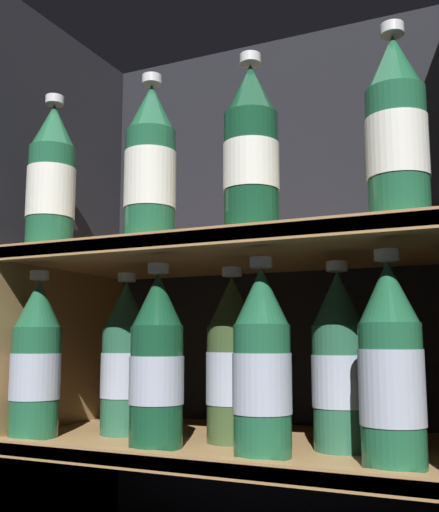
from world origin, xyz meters
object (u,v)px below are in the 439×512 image
(bottle_upper_front_3, at_px, (397,133))
(bottle_lower_front_1, at_px, (157,364))
(bottle_lower_front_3, at_px, (391,370))
(bottle_lower_back_2, at_px, (340,365))
(bottle_upper_front_0, at_px, (51,181))
(bottle_lower_back_1, at_px, (232,364))
(bottle_lower_back_0, at_px, (125,362))
(bottle_lower_front_2, at_px, (262,367))
(bottle_upper_front_2, at_px, (251,153))
(bottle_lower_front_0, at_px, (36,362))
(bottle_upper_front_1, at_px, (150,168))

(bottle_upper_front_3, relative_size, bottle_lower_front_1, 1.00)
(bottle_lower_front_1, bearing_deg, bottle_lower_front_3, -0.00)
(bottle_lower_back_2, bearing_deg, bottle_lower_front_1, -160.53)
(bottle_upper_front_0, distance_m, bottle_lower_back_1, 0.43)
(bottle_lower_front_3, distance_m, bottle_lower_back_1, 0.27)
(bottle_lower_back_0, xyz_separation_m, bottle_lower_back_2, (0.36, 0.00, 0.00))
(bottle_upper_front_3, bearing_deg, bottle_lower_front_1, 180.00)
(bottle_lower_front_1, distance_m, bottle_lower_back_1, 0.12)
(bottle_lower_front_1, height_order, bottle_lower_front_2, same)
(bottle_upper_front_2, distance_m, bottle_lower_front_3, 0.35)
(bottle_lower_front_3, bearing_deg, bottle_upper_front_3, 0.00)
(bottle_lower_front_2, relative_size, bottle_lower_front_3, 1.00)
(bottle_lower_front_0, relative_size, bottle_lower_front_3, 1.00)
(bottle_upper_front_1, relative_size, bottle_lower_front_2, 1.00)
(bottle_lower_front_1, bearing_deg, bottle_upper_front_2, 0.00)
(bottle_upper_front_3, relative_size, bottle_lower_front_0, 1.00)
(bottle_upper_front_3, distance_m, bottle_lower_back_1, 0.41)
(bottle_lower_front_0, bearing_deg, bottle_lower_back_1, 15.92)
(bottle_upper_front_0, relative_size, bottle_lower_front_0, 1.00)
(bottle_upper_front_0, xyz_separation_m, bottle_upper_front_3, (0.56, 0.00, 0.00))
(bottle_upper_front_0, relative_size, bottle_lower_back_1, 1.00)
(bottle_lower_back_2, bearing_deg, bottle_upper_front_0, -169.14)
(bottle_upper_front_2, height_order, bottle_lower_back_1, bottle_upper_front_2)
(bottle_upper_front_1, height_order, bottle_lower_back_0, bottle_upper_front_1)
(bottle_lower_front_1, bearing_deg, bottle_lower_back_0, 142.14)
(bottle_lower_front_1, height_order, bottle_lower_back_0, same)
(bottle_upper_front_0, xyz_separation_m, bottle_lower_front_3, (0.54, 0.00, -0.30))
(bottle_lower_front_2, relative_size, bottle_lower_back_1, 1.00)
(bottle_upper_front_2, relative_size, bottle_lower_front_2, 1.00)
(bottle_upper_front_2, height_order, bottle_lower_front_3, bottle_upper_front_2)
(bottle_lower_back_0, bearing_deg, bottle_lower_back_2, 0.00)
(bottle_upper_front_0, bearing_deg, bottle_upper_front_3, 0.00)
(bottle_lower_back_2, bearing_deg, bottle_upper_front_1, -161.66)
(bottle_upper_front_0, relative_size, bottle_lower_front_3, 1.00)
(bottle_lower_front_0, relative_size, bottle_lower_back_0, 1.00)
(bottle_lower_front_0, bearing_deg, bottle_upper_front_0, 0.00)
(bottle_lower_front_3, bearing_deg, bottle_upper_front_0, 180.00)
(bottle_lower_front_2, bearing_deg, bottle_lower_front_3, -0.00)
(bottle_lower_front_0, xyz_separation_m, bottle_lower_front_1, (0.23, 0.00, 0.00))
(bottle_lower_front_0, xyz_separation_m, bottle_lower_front_3, (0.56, 0.00, -0.00))
(bottle_upper_front_3, bearing_deg, bottle_upper_front_1, -180.00)
(bottle_upper_front_1, xyz_separation_m, bottle_lower_back_2, (0.26, 0.09, -0.30))
(bottle_upper_front_2, xyz_separation_m, bottle_upper_front_3, (0.20, 0.00, -0.00))
(bottle_upper_front_1, distance_m, bottle_lower_back_1, 0.33)
(bottle_upper_front_2, xyz_separation_m, bottle_lower_front_3, (0.18, -0.00, -0.30))
(bottle_lower_front_1, height_order, bottle_lower_back_1, same)
(bottle_lower_front_0, bearing_deg, bottle_upper_front_1, 0.00)
(bottle_lower_back_2, bearing_deg, bottle_lower_back_0, 180.00)
(bottle_upper_front_2, bearing_deg, bottle_lower_back_1, 127.97)
(bottle_lower_front_2, xyz_separation_m, bottle_lower_back_0, (-0.28, 0.09, 0.00))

